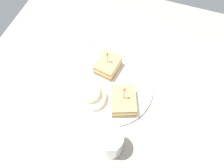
% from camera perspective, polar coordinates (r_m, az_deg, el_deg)
% --- Properties ---
extents(ground_plane, '(0.98, 0.98, 0.02)m').
position_cam_1_polar(ground_plane, '(0.78, 0.00, -1.46)').
color(ground_plane, '#9E9384').
extents(plate, '(0.28, 0.28, 0.01)m').
position_cam_1_polar(plate, '(0.77, 0.00, -0.92)').
color(plate, white).
rests_on(plate, ground_plane).
extents(sandwich_half_front, '(0.10, 0.08, 0.09)m').
position_cam_1_polar(sandwich_half_front, '(0.78, -1.06, 4.69)').
color(sandwich_half_front, tan).
rests_on(sandwich_half_front, plate).
extents(sandwich_half_back, '(0.11, 0.11, 0.11)m').
position_cam_1_polar(sandwich_half_back, '(0.71, 2.86, -4.35)').
color(sandwich_half_back, tan).
rests_on(sandwich_half_back, plate).
extents(coleslaw_bowl, '(0.09, 0.09, 0.07)m').
position_cam_1_polar(coleslaw_bowl, '(0.72, -5.19, -2.97)').
color(coleslaw_bowl, silver).
rests_on(coleslaw_bowl, plate).
extents(drink_glass, '(0.07, 0.07, 0.11)m').
position_cam_1_polar(drink_glass, '(0.65, -0.37, -14.76)').
color(drink_glass, silver).
rests_on(drink_glass, ground_plane).
extents(fork, '(0.08, 0.12, 0.00)m').
position_cam_1_polar(fork, '(0.88, -2.31, 10.23)').
color(fork, silver).
rests_on(fork, ground_plane).
extents(knife, '(0.06, 0.12, 0.00)m').
position_cam_1_polar(knife, '(0.92, -2.43, 12.89)').
color(knife, silver).
rests_on(knife, ground_plane).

